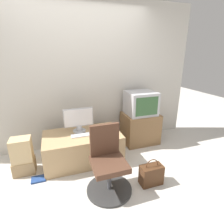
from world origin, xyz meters
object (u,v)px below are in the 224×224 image
handbag (151,175)px  book (39,179)px  mouse (95,132)px  crt_tv (141,103)px  cardboard_box_lower (25,166)px  office_chair (108,167)px  main_monitor (79,120)px  keyboard (82,135)px

handbag → book: bearing=158.7°
mouse → crt_tv: (0.96, 0.29, 0.33)m
cardboard_box_lower → book: size_ratio=1.56×
office_chair → handbag: size_ratio=2.24×
crt_tv → book: 2.10m
crt_tv → book: crt_tv is taller
main_monitor → cardboard_box_lower: 1.04m
main_monitor → office_chair: main_monitor is taller
mouse → book: 1.05m
office_chair → handbag: 0.61m
office_chair → book: bearing=152.6°
keyboard → mouse: bearing=7.8°
book → cardboard_box_lower: bearing=128.3°
crt_tv → handbag: size_ratio=1.39×
keyboard → book: 0.86m
mouse → cardboard_box_lower: bearing=-178.3°
cardboard_box_lower → book: (0.20, -0.25, -0.09)m
keyboard → book: size_ratio=1.80×
main_monitor → crt_tv: size_ratio=0.90×
main_monitor → office_chair: 0.97m
main_monitor → cardboard_box_lower: size_ratio=1.58×
keyboard → cardboard_box_lower: 0.96m
handbag → cardboard_box_lower: bearing=153.7°
crt_tv → handbag: bearing=-109.3°
main_monitor → crt_tv: 1.21m
handbag → keyboard: bearing=133.3°
keyboard → crt_tv: size_ratio=0.65×
keyboard → handbag: bearing=-46.7°
keyboard → handbag: size_ratio=0.91×
cardboard_box_lower → book: bearing=-51.7°
main_monitor → mouse: (0.24, -0.14, -0.18)m
keyboard → crt_tv: bearing=15.2°
main_monitor → crt_tv: crt_tv is taller
mouse → main_monitor: bearing=149.2°
mouse → cardboard_box_lower: size_ratio=0.17×
cardboard_box_lower → handbag: handbag is taller
keyboard → cardboard_box_lower: keyboard is taller
office_chair → book: 1.05m
keyboard → book: (-0.69, -0.25, -0.46)m
main_monitor → cardboard_box_lower: bearing=-168.6°
handbag → crt_tv: bearing=70.7°
office_chair → book: office_chair is taller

